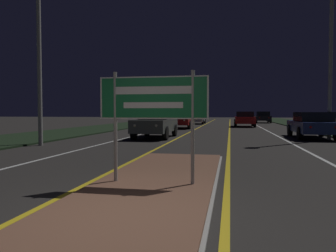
{
  "coord_description": "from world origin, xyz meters",
  "views": [
    {
      "loc": [
        1.44,
        -4.04,
        1.45
      ],
      "look_at": [
        0.0,
        3.49,
        1.11
      ],
      "focal_mm": 35.0,
      "sensor_mm": 36.0,
      "label": 1
    }
  ],
  "objects_px": {
    "car_receding_1": "(245,119)",
    "car_receding_0": "(312,124)",
    "car_approaching_1": "(182,119)",
    "highway_sign": "(153,103)",
    "car_approaching_0": "(156,124)",
    "car_receding_2": "(262,117)",
    "car_approaching_2": "(197,118)",
    "streetlight_right_near": "(331,20)"
  },
  "relations": [
    {
      "from": "highway_sign",
      "to": "car_approaching_2",
      "type": "bearing_deg",
      "value": 94.35
    },
    {
      "from": "car_receding_0",
      "to": "car_receding_1",
      "type": "xyz_separation_m",
      "value": [
        -3.03,
        13.33,
        0.02
      ]
    },
    {
      "from": "streetlight_right_near",
      "to": "car_receding_2",
      "type": "relative_size",
      "value": 2.08
    },
    {
      "from": "car_receding_0",
      "to": "car_receding_2",
      "type": "xyz_separation_m",
      "value": [
        -0.27,
        25.06,
        0.01
      ]
    },
    {
      "from": "car_receding_1",
      "to": "car_approaching_2",
      "type": "relative_size",
      "value": 1.01
    },
    {
      "from": "highway_sign",
      "to": "car_approaching_0",
      "type": "bearing_deg",
      "value": 102.72
    },
    {
      "from": "car_approaching_0",
      "to": "highway_sign",
      "type": "bearing_deg",
      "value": -77.28
    },
    {
      "from": "highway_sign",
      "to": "car_approaching_0",
      "type": "height_order",
      "value": "highway_sign"
    },
    {
      "from": "car_receding_1",
      "to": "car_approaching_0",
      "type": "distance_m",
      "value": 15.58
    },
    {
      "from": "car_receding_1",
      "to": "car_approaching_2",
      "type": "bearing_deg",
      "value": 129.19
    },
    {
      "from": "streetlight_right_near",
      "to": "car_receding_1",
      "type": "bearing_deg",
      "value": 103.71
    },
    {
      "from": "car_receding_1",
      "to": "car_receding_2",
      "type": "bearing_deg",
      "value": 76.75
    },
    {
      "from": "car_approaching_1",
      "to": "car_approaching_2",
      "type": "relative_size",
      "value": 1.02
    },
    {
      "from": "car_approaching_0",
      "to": "car_approaching_1",
      "type": "bearing_deg",
      "value": 90.44
    },
    {
      "from": "car_receding_1",
      "to": "car_approaching_2",
      "type": "height_order",
      "value": "car_receding_1"
    },
    {
      "from": "highway_sign",
      "to": "streetlight_right_near",
      "type": "bearing_deg",
      "value": 61.53
    },
    {
      "from": "streetlight_right_near",
      "to": "car_receding_2",
      "type": "xyz_separation_m",
      "value": [
        -0.8,
        26.34,
        -5.25
      ]
    },
    {
      "from": "car_approaching_0",
      "to": "car_receding_1",
      "type": "bearing_deg",
      "value": 69.62
    },
    {
      "from": "car_receding_2",
      "to": "car_approaching_1",
      "type": "relative_size",
      "value": 0.89
    },
    {
      "from": "car_approaching_0",
      "to": "car_receding_0",
      "type": "bearing_deg",
      "value": 8.57
    },
    {
      "from": "car_receding_1",
      "to": "car_approaching_1",
      "type": "relative_size",
      "value": 0.99
    },
    {
      "from": "highway_sign",
      "to": "car_receding_1",
      "type": "height_order",
      "value": "highway_sign"
    },
    {
      "from": "car_approaching_2",
      "to": "car_receding_2",
      "type": "bearing_deg",
      "value": 33.2
    },
    {
      "from": "car_approaching_1",
      "to": "car_receding_0",
      "type": "bearing_deg",
      "value": -47.64
    },
    {
      "from": "car_approaching_2",
      "to": "car_receding_1",
      "type": "bearing_deg",
      "value": -50.81
    },
    {
      "from": "car_approaching_0",
      "to": "car_approaching_1",
      "type": "distance_m",
      "value": 10.64
    },
    {
      "from": "car_approaching_2",
      "to": "highway_sign",
      "type": "bearing_deg",
      "value": -85.65
    },
    {
      "from": "highway_sign",
      "to": "car_receding_0",
      "type": "bearing_deg",
      "value": 65.86
    },
    {
      "from": "car_approaching_0",
      "to": "car_receding_2",
      "type": "bearing_deg",
      "value": 72.73
    },
    {
      "from": "car_receding_2",
      "to": "car_approaching_0",
      "type": "height_order",
      "value": "car_receding_2"
    },
    {
      "from": "car_receding_0",
      "to": "car_approaching_1",
      "type": "height_order",
      "value": "car_approaching_1"
    },
    {
      "from": "car_receding_0",
      "to": "car_approaching_1",
      "type": "relative_size",
      "value": 0.97
    },
    {
      "from": "car_receding_1",
      "to": "car_approaching_0",
      "type": "height_order",
      "value": "car_receding_1"
    },
    {
      "from": "streetlight_right_near",
      "to": "car_approaching_0",
      "type": "xyz_separation_m",
      "value": [
        -8.99,
        -0.0,
        -5.24
      ]
    },
    {
      "from": "car_receding_1",
      "to": "car_receding_0",
      "type": "bearing_deg",
      "value": -77.19
    },
    {
      "from": "car_receding_0",
      "to": "car_receding_1",
      "type": "height_order",
      "value": "car_receding_1"
    },
    {
      "from": "car_receding_2",
      "to": "car_approaching_0",
      "type": "xyz_separation_m",
      "value": [
        -8.19,
        -26.34,
        0.01
      ]
    },
    {
      "from": "car_approaching_1",
      "to": "highway_sign",
      "type": "bearing_deg",
      "value": -83.05
    },
    {
      "from": "car_receding_2",
      "to": "car_approaching_0",
      "type": "distance_m",
      "value": 27.58
    },
    {
      "from": "car_receding_0",
      "to": "car_approaching_2",
      "type": "distance_m",
      "value": 21.47
    },
    {
      "from": "streetlight_right_near",
      "to": "car_receding_2",
      "type": "distance_m",
      "value": 26.87
    },
    {
      "from": "streetlight_right_near",
      "to": "car_receding_1",
      "type": "relative_size",
      "value": 1.86
    }
  ]
}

